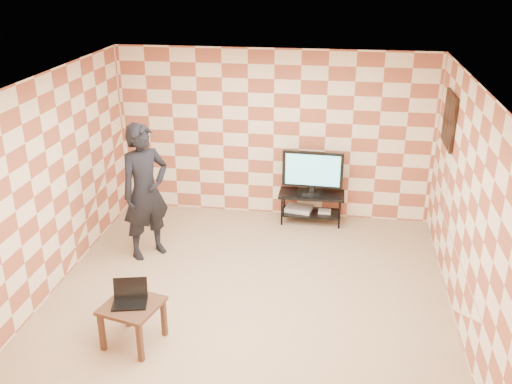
% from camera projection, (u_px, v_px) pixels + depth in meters
% --- Properties ---
extents(floor, '(5.00, 5.00, 0.00)m').
position_uv_depth(floor, '(249.00, 293.00, 7.27)').
color(floor, tan).
rests_on(floor, ground).
extents(wall_back, '(5.00, 0.02, 2.70)m').
position_uv_depth(wall_back, '(274.00, 135.00, 9.03)').
color(wall_back, '#F7E3C0').
rests_on(wall_back, ground).
extents(wall_front, '(5.00, 0.02, 2.70)m').
position_uv_depth(wall_front, '(198.00, 319.00, 4.46)').
color(wall_front, '#F7E3C0').
rests_on(wall_front, ground).
extents(wall_left, '(0.02, 5.00, 2.70)m').
position_uv_depth(wall_left, '(50.00, 184.00, 7.08)').
color(wall_left, '#F7E3C0').
rests_on(wall_left, ground).
extents(wall_right, '(0.02, 5.00, 2.70)m').
position_uv_depth(wall_right, '(468.00, 209.00, 6.41)').
color(wall_right, '#F7E3C0').
rests_on(wall_right, ground).
extents(ceiling, '(5.00, 5.00, 0.02)m').
position_uv_depth(ceiling, '(248.00, 82.00, 6.22)').
color(ceiling, white).
rests_on(ceiling, wall_back).
extents(wall_art, '(0.04, 0.72, 0.72)m').
position_uv_depth(wall_art, '(449.00, 120.00, 7.60)').
color(wall_art, black).
rests_on(wall_art, wall_right).
extents(tv_stand, '(1.03, 0.46, 0.50)m').
position_uv_depth(tv_stand, '(311.00, 201.00, 9.06)').
color(tv_stand, black).
rests_on(tv_stand, floor).
extents(tv, '(0.95, 0.19, 0.69)m').
position_uv_depth(tv, '(313.00, 171.00, 8.86)').
color(tv, black).
rests_on(tv, tv_stand).
extents(dvd_player, '(0.45, 0.36, 0.07)m').
position_uv_depth(dvd_player, '(299.00, 209.00, 9.17)').
color(dvd_player, silver).
rests_on(dvd_player, tv_stand).
extents(game_console, '(0.20, 0.15, 0.04)m').
position_uv_depth(game_console, '(325.00, 211.00, 9.10)').
color(game_console, silver).
rests_on(game_console, tv_stand).
extents(side_table, '(0.70, 0.70, 0.50)m').
position_uv_depth(side_table, '(132.00, 311.00, 6.19)').
color(side_table, '#362517').
rests_on(side_table, floor).
extents(laptop, '(0.42, 0.36, 0.25)m').
position_uv_depth(laptop, '(130.00, 298.00, 6.17)').
color(laptop, black).
rests_on(laptop, side_table).
extents(person, '(0.82, 0.83, 1.94)m').
position_uv_depth(person, '(145.00, 191.00, 7.86)').
color(person, black).
rests_on(person, floor).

